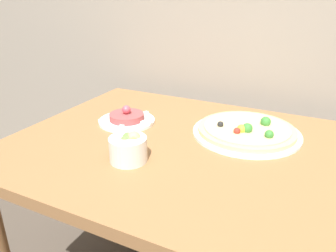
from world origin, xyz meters
The scene contains 4 objects.
dining_table centered at (0.00, 0.42, 0.67)m, with size 1.03×0.84×0.79m.
pizza_plate centered at (0.18, 0.57, 0.81)m, with size 0.35×0.35×0.06m.
tartare_plate centered at (-0.23, 0.49, 0.81)m, with size 0.20×0.20×0.06m.
small_bowl centered at (-0.07, 0.26, 0.83)m, with size 0.11×0.11×0.08m.
Camera 1 is at (0.39, -0.42, 1.24)m, focal length 35.00 mm.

